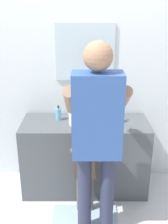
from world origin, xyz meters
The scene contains 10 objects.
ground_plane centered at (0.00, 0.00, 0.00)m, with size 14.00×14.00×0.00m, color silver.
back_wall centered at (0.00, 0.62, 1.35)m, with size 4.40×0.10×2.70m.
vanity_cabinet centered at (0.00, 0.30, 0.40)m, with size 1.35×0.54×0.81m, color #4C5156.
sink_basin centered at (0.00, 0.28, 0.86)m, with size 0.34×0.34×0.11m.
faucet centered at (0.00, 0.49, 0.89)m, with size 0.18×0.14×0.18m.
toothbrush_cup centered at (0.36, 0.31, 0.86)m, with size 0.07×0.07×0.21m.
soap_bottle centered at (-0.29, 0.37, 0.87)m, with size 0.06×0.06×0.16m.
bath_mat centered at (0.00, -0.25, 0.01)m, with size 0.64×0.40×0.02m, color #99B7CC.
child_toddler centered at (0.00, -0.10, 0.54)m, with size 0.28×0.28×0.91m.
adult_parent centered at (0.09, -0.36, 1.04)m, with size 0.54×0.57×1.74m.
Camera 1 is at (-0.01, -2.47, 1.99)m, focal length 45.63 mm.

